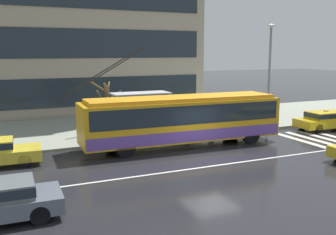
{
  "coord_description": "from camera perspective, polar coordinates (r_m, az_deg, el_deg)",
  "views": [
    {
      "loc": [
        -9.57,
        -16.28,
        5.33
      ],
      "look_at": [
        -0.73,
        3.64,
        1.58
      ],
      "focal_mm": 40.91,
      "sensor_mm": 36.0,
      "label": 1
    }
  ],
  "objects": [
    {
      "name": "ground_plane",
      "position": [
        19.62,
        6.31,
        -6.06
      ],
      "size": [
        160.0,
        160.0,
        0.0
      ],
      "primitive_type": "plane",
      "color": "black"
    },
    {
      "name": "sidewalk_slab",
      "position": [
        28.07,
        -3.56,
        -1.06
      ],
      "size": [
        80.0,
        10.0,
        0.14
      ],
      "primitive_type": "cube",
      "color": "gray",
      "rests_on": "ground_plane"
    },
    {
      "name": "crosswalk_stripe_edge_near",
      "position": [
        24.77,
        19.06,
        -3.2
      ],
      "size": [
        0.44,
        4.4,
        0.01
      ],
      "primitive_type": "cube",
      "color": "beige",
      "rests_on": "ground_plane"
    },
    {
      "name": "crosswalk_stripe_inner_a",
      "position": [
        25.39,
        20.55,
        -2.98
      ],
      "size": [
        0.44,
        4.4,
        0.01
      ],
      "primitive_type": "cube",
      "color": "beige",
      "rests_on": "ground_plane"
    },
    {
      "name": "crosswalk_stripe_center",
      "position": [
        26.02,
        21.97,
        -2.78
      ],
      "size": [
        0.44,
        4.4,
        0.01
      ],
      "primitive_type": "cube",
      "color": "beige",
      "rests_on": "ground_plane"
    },
    {
      "name": "crosswalk_stripe_inner_b",
      "position": [
        26.66,
        23.32,
        -2.58
      ],
      "size": [
        0.44,
        4.4,
        0.01
      ],
      "primitive_type": "cube",
      "color": "beige",
      "rests_on": "ground_plane"
    },
    {
      "name": "lane_centre_line",
      "position": [
        18.64,
        8.18,
        -6.95
      ],
      "size": [
        72.0,
        0.14,
        0.01
      ],
      "primitive_type": "cube",
      "color": "silver",
      "rests_on": "ground_plane"
    },
    {
      "name": "trolleybus",
      "position": [
        21.78,
        2.17,
        -0.19
      ],
      "size": [
        12.82,
        2.91,
        5.55
      ],
      "color": "gold",
      "rests_on": "ground_plane"
    },
    {
      "name": "taxi_ahead_of_bus",
      "position": [
        28.73,
        22.59,
        -0.27
      ],
      "size": [
        4.65,
        2.04,
        1.39
      ],
      "color": "yellow",
      "rests_on": "ground_plane"
    },
    {
      "name": "bus_shelter",
      "position": [
        24.83,
        -4.27,
        2.22
      ],
      "size": [
        3.72,
        1.65,
        2.62
      ],
      "color": "gray",
      "rests_on": "sidewalk_slab"
    },
    {
      "name": "pedestrian_at_shelter",
      "position": [
        27.32,
        6.43,
        2.11
      ],
      "size": [
        1.1,
        1.1,
        1.98
      ],
      "color": "#5C594C",
      "rests_on": "sidewalk_slab"
    },
    {
      "name": "pedestrian_approaching_curb",
      "position": [
        25.53,
        3.02,
        1.59
      ],
      "size": [
        1.45,
        1.45,
        1.95
      ],
      "color": "black",
      "rests_on": "sidewalk_slab"
    },
    {
      "name": "street_lamp",
      "position": [
        27.47,
        14.89,
        7.26
      ],
      "size": [
        0.6,
        0.32,
        7.06
      ],
      "color": "gray",
      "rests_on": "sidewalk_slab"
    },
    {
      "name": "street_tree_bare",
      "position": [
        25.3,
        -9.08,
        2.07
      ],
      "size": [
        2.33,
        1.71,
        3.43
      ],
      "color": "brown",
      "rests_on": "sidewalk_slab"
    }
  ]
}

